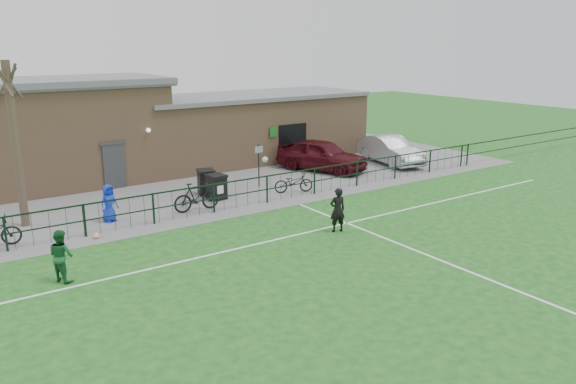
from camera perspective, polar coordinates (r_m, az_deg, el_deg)
ground at (r=17.19m, az=9.59°, el=-7.78°), size 90.00×90.00×0.00m
paving_strip at (r=27.95m, az=-9.94°, el=1.18°), size 34.00×13.00×0.02m
pitch_line_touch at (r=23.06m, az=-3.95°, el=-1.62°), size 28.00×0.10×0.01m
pitch_line_mid at (r=20.03m, az=1.63°, el=-4.20°), size 28.00×0.10×0.01m
pitch_line_perp at (r=18.55m, az=14.07°, el=-6.27°), size 0.10×16.00×0.01m
perimeter_fence at (r=23.06m, az=-4.23°, el=-0.08°), size 28.00×0.10×1.20m
bare_tree at (r=22.27m, az=-25.92°, el=4.22°), size 0.30×0.30×6.00m
wheelie_bin_left at (r=24.31m, az=-7.30°, el=0.43°), size 0.75×0.82×1.00m
wheelie_bin_right at (r=25.16m, az=-8.31°, el=0.93°), size 0.87×0.93×1.03m
sign_post at (r=26.16m, az=-2.99°, el=2.71°), size 0.06×0.06×2.00m
car_maroon at (r=29.52m, az=3.44°, el=3.78°), size 3.64×5.21×1.65m
car_silver at (r=31.71m, az=10.36°, el=4.22°), size 2.36×4.81×1.52m
bicycle_d at (r=22.70m, az=-9.26°, el=-0.47°), size 1.96×0.62×1.17m
bicycle_e at (r=25.19m, az=0.57°, el=0.99°), size 1.86×1.21×0.92m
spectator_child at (r=22.09m, az=-17.74°, el=-1.08°), size 0.81×0.65×1.44m
goalkeeper_kick at (r=20.06m, az=4.84°, el=-1.68°), size 1.77×3.07×2.44m
outfield_player at (r=17.17m, az=-22.05°, el=-6.01°), size 0.83×0.91×1.52m
ball_ground at (r=20.52m, az=-18.91°, el=-4.24°), size 0.23×0.23×0.23m
clubhouse at (r=29.92m, az=-14.11°, el=6.18°), size 24.25×5.40×4.96m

